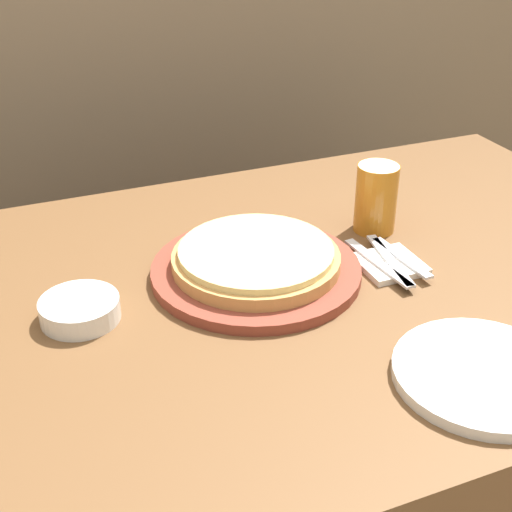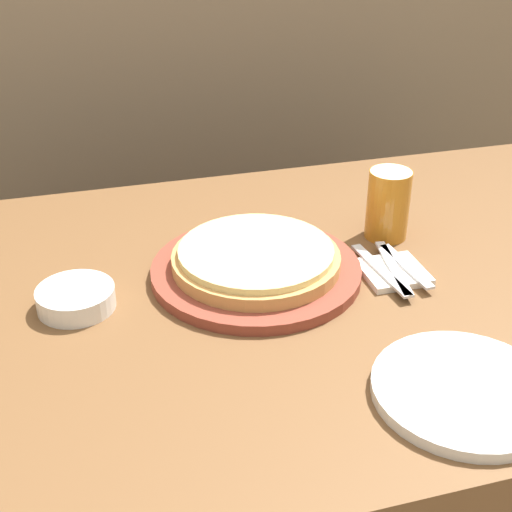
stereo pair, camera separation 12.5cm
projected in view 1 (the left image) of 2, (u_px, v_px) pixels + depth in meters
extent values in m
cube|color=brown|center=(288.00, 440.00, 1.44)|extent=(1.55, 1.00, 0.76)
cylinder|color=brown|center=(256.00, 271.00, 1.27)|extent=(0.37, 0.37, 0.02)
cylinder|color=tan|center=(256.00, 260.00, 1.26)|extent=(0.30, 0.30, 0.02)
cylinder|color=#EAD184|center=(256.00, 251.00, 1.25)|extent=(0.27, 0.27, 0.01)
cylinder|color=#B7701E|center=(376.00, 198.00, 1.40)|extent=(0.08, 0.08, 0.14)
cylinder|color=white|center=(379.00, 170.00, 1.37)|extent=(0.08, 0.08, 0.02)
cylinder|color=silver|center=(483.00, 374.00, 1.02)|extent=(0.26, 0.26, 0.02)
cylinder|color=silver|center=(80.00, 310.00, 1.15)|extent=(0.13, 0.13, 0.04)
cube|color=white|center=(389.00, 264.00, 1.30)|extent=(0.11, 0.11, 0.01)
cube|color=silver|center=(378.00, 263.00, 1.29)|extent=(0.03, 0.19, 0.00)
cube|color=silver|center=(390.00, 260.00, 1.29)|extent=(0.05, 0.19, 0.00)
cube|color=silver|center=(402.00, 257.00, 1.30)|extent=(0.03, 0.16, 0.00)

